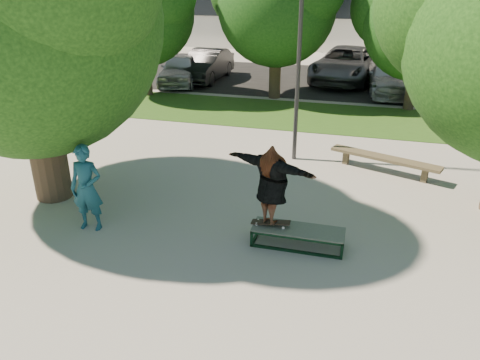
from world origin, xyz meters
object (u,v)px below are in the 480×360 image
(grind_box, at_px, (298,237))
(bystander, at_px, (87,188))
(car_grey, at_px, (345,64))
(car_dark, at_px, (206,65))
(bench, at_px, (384,159))
(lamppost, at_px, (299,48))
(tree_left, at_px, (20,2))
(car_silver_a, at_px, (181,69))
(car_silver_b, at_px, (390,77))

(grind_box, xyz_separation_m, bystander, (-4.33, -0.45, 0.74))
(car_grey, bearing_deg, grind_box, -81.29)
(car_dark, xyz_separation_m, car_grey, (6.70, 1.67, 0.07))
(bench, bearing_deg, lamppost, -168.16)
(car_grey, bearing_deg, bystander, -96.15)
(tree_left, distance_m, car_silver_a, 13.05)
(lamppost, xyz_separation_m, bench, (2.50, -0.37, -2.77))
(tree_left, distance_m, bench, 9.46)
(bystander, xyz_separation_m, car_silver_a, (-3.42, 13.63, -0.21))
(car_dark, height_order, car_grey, car_grey)
(tree_left, height_order, car_grey, tree_left)
(bench, height_order, car_dark, car_dark)
(car_silver_a, height_order, car_silver_b, car_silver_a)
(car_silver_a, relative_size, car_grey, 0.72)
(grind_box, relative_size, car_grey, 0.31)
(lamppost, height_order, car_silver_a, lamppost)
(car_dark, bearing_deg, car_silver_b, -0.76)
(tree_left, bearing_deg, car_grey, 68.45)
(tree_left, distance_m, grind_box, 7.49)
(bystander, height_order, car_grey, bystander)
(bench, xyz_separation_m, car_silver_b, (0.27, 9.66, 0.32))
(grind_box, bearing_deg, lamppost, 100.09)
(bench, relative_size, car_silver_a, 0.69)
(bystander, height_order, bench, bystander)
(grind_box, bearing_deg, car_silver_a, 120.46)
(bench, bearing_deg, car_silver_a, 157.01)
(grind_box, bearing_deg, car_silver_b, 82.11)
(tree_left, height_order, lamppost, tree_left)
(tree_left, relative_size, car_grey, 1.21)
(lamppost, xyz_separation_m, car_silver_a, (-6.92, 8.50, -2.43))
(lamppost, height_order, bystander, lamppost)
(bench, bearing_deg, bystander, -121.31)
(bench, xyz_separation_m, car_dark, (-8.50, 9.96, 0.36))
(tree_left, relative_size, lamppost, 1.16)
(lamppost, relative_size, bench, 2.09)
(grind_box, bearing_deg, bench, 68.84)
(car_silver_a, bearing_deg, lamppost, -61.80)
(car_dark, bearing_deg, car_silver_a, -129.02)
(car_silver_a, xyz_separation_m, car_silver_b, (9.69, 0.79, -0.02))
(lamppost, height_order, car_grey, lamppost)
(grind_box, height_order, car_dark, car_dark)
(bystander, xyz_separation_m, bench, (6.00, 4.75, -0.55))
(lamppost, bearing_deg, car_silver_b, 73.40)
(lamppost, xyz_separation_m, bystander, (-3.50, -5.13, -2.22))
(car_silver_a, distance_m, car_silver_b, 9.72)
(car_silver_a, xyz_separation_m, car_grey, (7.62, 2.76, 0.10))
(grind_box, distance_m, car_grey, 15.95)
(grind_box, bearing_deg, car_dark, 115.59)
(bystander, relative_size, car_grey, 0.32)
(lamppost, relative_size, car_silver_a, 1.45)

